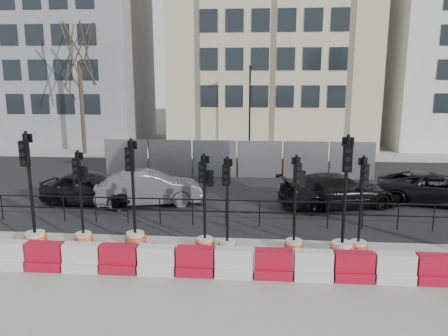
# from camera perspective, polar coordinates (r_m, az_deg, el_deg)

# --- Properties ---
(ground) EXTENTS (120.00, 120.00, 0.00)m
(ground) POSITION_cam_1_polar(r_m,az_deg,el_deg) (14.74, -0.11, -9.18)
(ground) COLOR #51514C
(ground) RESTS_ON ground
(sidewalk_near) EXTENTS (40.00, 6.00, 0.02)m
(sidewalk_near) POSITION_cam_1_polar(r_m,az_deg,el_deg) (11.99, -1.32, -14.25)
(sidewalk_near) COLOR gray
(sidewalk_near) RESTS_ON ground
(road) EXTENTS (40.00, 14.00, 0.03)m
(road) POSITION_cam_1_polar(r_m,az_deg,el_deg) (21.40, 1.44, -2.43)
(road) COLOR black
(road) RESTS_ON ground
(sidewalk_far) EXTENTS (40.00, 4.00, 0.02)m
(sidewalk_far) POSITION_cam_1_polar(r_m,az_deg,el_deg) (30.20, 2.40, 1.76)
(sidewalk_far) COLOR gray
(sidewalk_far) RESTS_ON ground
(building_grey) EXTENTS (11.00, 9.06, 14.00)m
(building_grey) POSITION_cam_1_polar(r_m,az_deg,el_deg) (38.81, -18.89, 13.74)
(building_grey) COLOR gray
(building_grey) RESTS_ON ground
(building_cream) EXTENTS (15.00, 10.06, 18.00)m
(building_cream) POSITION_cam_1_polar(r_m,az_deg,el_deg) (35.90, 6.28, 17.70)
(building_cream) COLOR beige
(building_cream) RESTS_ON ground
(kerb_railing) EXTENTS (18.00, 0.04, 1.00)m
(kerb_railing) POSITION_cam_1_polar(r_m,az_deg,el_deg) (15.64, 0.26, -5.25)
(kerb_railing) COLOR black
(kerb_railing) RESTS_ON ground
(heras_fencing) EXTENTS (14.33, 1.72, 2.00)m
(heras_fencing) POSITION_cam_1_polar(r_m,az_deg,el_deg) (23.98, 1.80, 0.76)
(heras_fencing) COLOR gray
(heras_fencing) RESTS_ON ground
(lamp_post_far) EXTENTS (0.12, 0.56, 6.00)m
(lamp_post_far) POSITION_cam_1_polar(r_m,az_deg,el_deg) (28.77, 3.38, 7.70)
(lamp_post_far) COLOR black
(lamp_post_far) RESTS_ON ground
(tree_bare_far) EXTENTS (2.00, 2.00, 9.00)m
(tree_bare_far) POSITION_cam_1_polar(r_m,az_deg,el_deg) (31.66, -18.46, 13.72)
(tree_bare_far) COLOR #473828
(tree_bare_far) RESTS_ON ground
(barrier_row) EXTENTS (14.65, 0.50, 0.80)m
(barrier_row) POSITION_cam_1_polar(r_m,az_deg,el_deg) (12.02, -1.23, -12.32)
(barrier_row) COLOR #AE0D20
(barrier_row) RESTS_ON ground
(traffic_signal_a) EXTENTS (0.72, 0.72, 3.68)m
(traffic_signal_a) POSITION_cam_1_polar(r_m,az_deg,el_deg) (15.13, -23.61, -6.60)
(traffic_signal_a) COLOR beige
(traffic_signal_a) RESTS_ON ground
(traffic_signal_b) EXTENTS (0.60, 0.60, 3.06)m
(traffic_signal_b) POSITION_cam_1_polar(r_m,az_deg,el_deg) (14.73, -17.98, -6.77)
(traffic_signal_b) COLOR beige
(traffic_signal_b) RESTS_ON ground
(traffic_signal_c) EXTENTS (0.68, 0.68, 3.44)m
(traffic_signal_c) POSITION_cam_1_polar(r_m,az_deg,el_deg) (14.24, -11.62, -7.15)
(traffic_signal_c) COLOR beige
(traffic_signal_c) RESTS_ON ground
(traffic_signal_d) EXTENTS (0.60, 0.60, 3.03)m
(traffic_signal_d) POSITION_cam_1_polar(r_m,az_deg,el_deg) (13.64, -2.51, -7.72)
(traffic_signal_d) COLOR beige
(traffic_signal_d) RESTS_ON ground
(traffic_signal_e) EXTENTS (0.59, 0.59, 2.98)m
(traffic_signal_e) POSITION_cam_1_polar(r_m,az_deg,el_deg) (13.44, 0.42, -8.48)
(traffic_signal_e) COLOR beige
(traffic_signal_e) RESTS_ON ground
(traffic_signal_f) EXTENTS (0.60, 0.60, 3.02)m
(traffic_signal_f) POSITION_cam_1_polar(r_m,az_deg,el_deg) (13.63, 9.22, -7.88)
(traffic_signal_f) COLOR beige
(traffic_signal_f) RESTS_ON ground
(traffic_signal_g) EXTENTS (0.73, 0.73, 3.69)m
(traffic_signal_g) POSITION_cam_1_polar(r_m,az_deg,el_deg) (13.54, 15.26, -8.11)
(traffic_signal_g) COLOR beige
(traffic_signal_g) RESTS_ON ground
(traffic_signal_h) EXTENTS (0.60, 0.60, 3.03)m
(traffic_signal_h) POSITION_cam_1_polar(r_m,az_deg,el_deg) (13.99, 17.23, -8.17)
(traffic_signal_h) COLOR beige
(traffic_signal_h) RESTS_ON ground
(car_a) EXTENTS (2.56, 4.47, 1.40)m
(car_a) POSITION_cam_1_polar(r_m,az_deg,el_deg) (19.09, -17.04, -2.60)
(car_a) COLOR black
(car_a) RESTS_ON ground
(car_b) EXTENTS (3.86, 5.20, 1.44)m
(car_b) POSITION_cam_1_polar(r_m,az_deg,el_deg) (18.53, -9.76, -2.60)
(car_b) COLOR #55555B
(car_b) RESTS_ON ground
(car_c) EXTENTS (4.69, 5.94, 1.40)m
(car_c) POSITION_cam_1_polar(r_m,az_deg,el_deg) (18.50, 14.60, -2.90)
(car_c) COLOR black
(car_c) RESTS_ON ground
(car_d) EXTENTS (4.22, 5.72, 1.33)m
(car_d) POSITION_cam_1_polar(r_m,az_deg,el_deg) (20.46, 26.09, -2.44)
(car_d) COLOR black
(car_d) RESTS_ON ground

